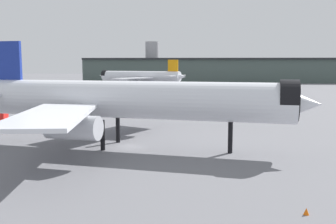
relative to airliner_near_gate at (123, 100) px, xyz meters
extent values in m
plane|color=slate|center=(0.83, 0.12, -7.17)|extent=(900.00, 900.00, 0.00)
cylinder|color=silver|center=(0.30, -0.07, 0.12)|extent=(49.50, 16.40, 5.61)
cone|color=silver|center=(24.43, -5.53, 0.12)|extent=(7.24, 6.73, 5.50)
cylinder|color=black|center=(23.34, -5.28, 0.54)|extent=(3.71, 6.09, 5.67)
cube|color=silver|center=(-0.36, 14.37, -0.58)|extent=(18.19, 23.18, 0.45)
cylinder|color=#B7BAC1|center=(0.21, 11.51, -2.43)|extent=(7.44, 4.54, 3.09)
cube|color=silver|center=(-6.52, -12.82, -0.58)|extent=(9.92, 22.90, 0.45)
cylinder|color=#B7BAC1|center=(-4.77, -10.47, -2.43)|extent=(7.44, 4.54, 3.09)
cube|color=navy|center=(-19.97, 4.52, 4.61)|extent=(5.92, 1.86, 8.98)
cube|color=silver|center=(-19.64, 10.45, 0.69)|extent=(6.31, 9.67, 0.34)
cylinder|color=black|center=(15.74, -3.56, -4.93)|extent=(0.67, 0.67, 4.49)
cylinder|color=black|center=(-1.46, 3.35, -4.93)|extent=(0.67, 0.67, 4.49)
cylinder|color=black|center=(-2.76, -2.40, -4.93)|extent=(0.67, 0.67, 4.49)
cylinder|color=silver|center=(-12.12, 135.96, -0.57)|extent=(42.14, 21.98, 5.08)
cone|color=silver|center=(-32.19, 144.62, -0.57)|extent=(7.11, 6.79, 4.98)
cone|color=silver|center=(7.94, 127.31, -0.57)|extent=(7.98, 7.05, 4.83)
cylinder|color=black|center=(-31.26, 144.22, -0.18)|extent=(4.13, 5.62, 5.13)
cube|color=silver|center=(-13.91, 123.26, -1.20)|extent=(18.24, 19.39, 0.41)
cylinder|color=#B7BAC1|center=(-13.94, 125.84, -2.88)|extent=(6.73, 4.99, 2.79)
cube|color=silver|center=(-4.11, 145.98, -1.20)|extent=(8.79, 20.23, 0.41)
cylinder|color=#B7BAC1|center=(-6.01, 144.23, -2.88)|extent=(6.73, 4.99, 2.79)
cube|color=orange|center=(4.73, 128.69, 3.50)|extent=(5.02, 2.54, 8.13)
cube|color=silver|center=(3.47, 123.57, -0.06)|extent=(6.73, 8.78, 0.30)
cube|color=silver|center=(7.60, 133.13, -0.06)|extent=(6.73, 8.78, 0.30)
cylinder|color=black|center=(-24.97, 141.50, -5.14)|extent=(0.61, 0.61, 4.07)
cylinder|color=black|center=(-11.17, 132.65, -5.14)|extent=(0.61, 0.61, 4.07)
cylinder|color=black|center=(-9.06, 137.55, -5.14)|extent=(0.61, 0.61, 4.07)
cube|color=#475651|center=(44.53, 212.75, 0.63)|extent=(206.04, 31.57, 15.60)
cube|color=#232628|center=(44.53, 212.75, 9.03)|extent=(206.10, 34.22, 1.20)
cylinder|color=#939399|center=(-11.75, 214.15, 6.94)|extent=(9.53, 9.53, 28.23)
cylinder|color=black|center=(-27.07, 16.43, -6.72)|extent=(0.91, 0.30, 0.90)
cylinder|color=black|center=(-27.11, 18.73, -6.72)|extent=(0.91, 0.30, 0.90)
cone|color=#F2600C|center=(19.32, -26.01, -6.87)|extent=(0.48, 0.48, 0.60)
camera|label=1|loc=(8.74, -57.29, 5.42)|focal=40.95mm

